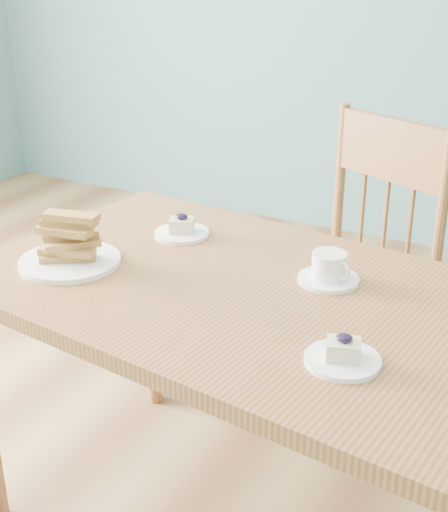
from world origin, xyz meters
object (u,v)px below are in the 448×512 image
(dining_chair, at_px, (350,274))
(coffee_cup, at_px, (329,270))
(biscotti_plate, at_px, (69,247))
(cheesecake_plate_far, at_px, (182,230))
(dining_table, at_px, (261,320))
(cheesecake_plate_near, at_px, (343,356))

(dining_chair, relative_size, coffee_cup, 6.96)
(coffee_cup, relative_size, biscotti_plate, 0.58)
(cheesecake_plate_far, bearing_deg, dining_chair, 54.87)
(dining_table, bearing_deg, dining_chair, 97.42)
(cheesecake_plate_near, distance_m, biscotti_plate, 0.75)
(dining_table, bearing_deg, coffee_cup, 53.76)
(dining_table, distance_m, biscotti_plate, 0.50)
(cheesecake_plate_far, bearing_deg, coffee_cup, -10.32)
(dining_table, xyz_separation_m, dining_chair, (-0.01, 0.67, -0.16))
(cheesecake_plate_far, xyz_separation_m, coffee_cup, (0.45, -0.08, 0.01))
(cheesecake_plate_near, relative_size, cheesecake_plate_far, 0.98)
(dining_table, distance_m, coffee_cup, 0.20)
(cheesecake_plate_far, relative_size, biscotti_plate, 0.59)
(cheesecake_plate_far, bearing_deg, biscotti_plate, -116.43)
(coffee_cup, bearing_deg, cheesecake_plate_near, -41.42)
(biscotti_plate, bearing_deg, cheesecake_plate_far, 63.57)
(cheesecake_plate_far, bearing_deg, cheesecake_plate_near, -33.83)
(dining_table, relative_size, dining_chair, 1.48)
(dining_chair, xyz_separation_m, cheesecake_plate_near, (0.27, -0.87, 0.25))
(dining_chair, bearing_deg, cheesecake_plate_far, -101.36)
(coffee_cup, bearing_deg, dining_table, -109.29)
(cheesecake_plate_near, bearing_deg, coffee_cup, 114.92)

